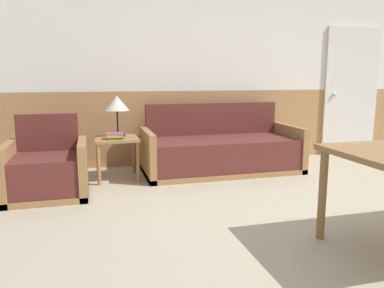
% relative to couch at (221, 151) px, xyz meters
% --- Properties ---
extents(ground_plane, '(16.00, 16.00, 0.00)m').
position_rel_couch_xyz_m(ground_plane, '(0.46, -1.99, -0.26)').
color(ground_plane, '#B2A58C').
extents(wall_back, '(7.20, 0.06, 2.70)m').
position_rel_couch_xyz_m(wall_back, '(0.46, 0.64, 1.09)').
color(wall_back, '#AD7A4C').
rests_on(wall_back, ground_plane).
extents(couch, '(2.01, 0.89, 0.87)m').
position_rel_couch_xyz_m(couch, '(0.00, 0.00, 0.00)').
color(couch, '#9E7042').
rests_on(couch, ground_plane).
extents(armchair, '(0.80, 0.74, 0.83)m').
position_rel_couch_xyz_m(armchair, '(-2.08, -0.51, -0.00)').
color(armchair, '#9E7042').
rests_on(armchair, ground_plane).
extents(side_table, '(0.51, 0.51, 0.51)m').
position_rel_couch_xyz_m(side_table, '(-1.34, -0.03, 0.16)').
color(side_table, '#9E7042').
rests_on(side_table, ground_plane).
extents(table_lamp, '(0.29, 0.29, 0.49)m').
position_rel_couch_xyz_m(table_lamp, '(-1.31, 0.06, 0.63)').
color(table_lamp, black).
rests_on(table_lamp, side_table).
extents(book_stack, '(0.21, 0.17, 0.07)m').
position_rel_couch_xyz_m(book_stack, '(-1.36, -0.12, 0.28)').
color(book_stack, '#2D7F3D').
rests_on(book_stack, side_table).
extents(entry_door, '(0.95, 0.09, 1.99)m').
position_rel_couch_xyz_m(entry_door, '(2.38, 0.58, 0.73)').
color(entry_door, silver).
rests_on(entry_door, ground_plane).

